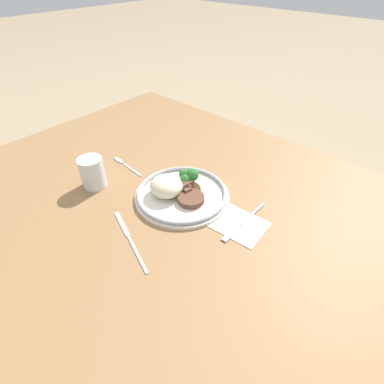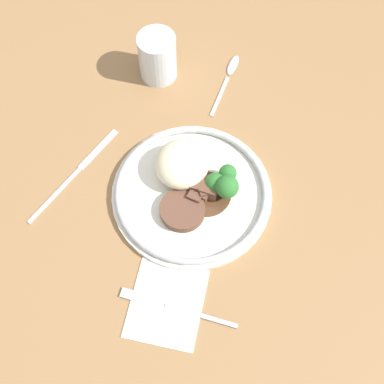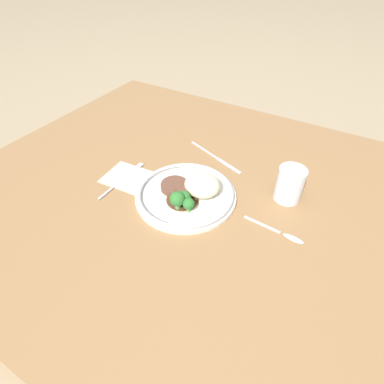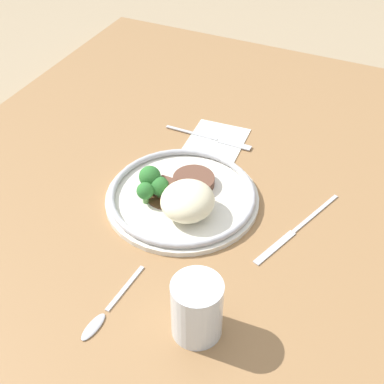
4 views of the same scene
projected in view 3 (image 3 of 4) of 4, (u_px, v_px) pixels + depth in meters
name	position (u px, v px, depth m)	size (l,w,h in m)	color
ground_plane	(199.00, 204.00, 0.88)	(8.00, 8.00, 0.00)	#998466
dining_table	(199.00, 198.00, 0.87)	(1.39, 1.12, 0.05)	olive
napkin	(127.00, 177.00, 0.90)	(0.14, 0.12, 0.00)	silver
plate	(188.00, 192.00, 0.82)	(0.28, 0.28, 0.07)	silver
juice_glass	(289.00, 186.00, 0.81)	(0.07, 0.07, 0.10)	yellow
fork	(126.00, 177.00, 0.90)	(0.02, 0.19, 0.00)	#B7B7BC
knife	(216.00, 158.00, 0.98)	(0.22, 0.09, 0.00)	#B7B7BC
spoon	(285.00, 235.00, 0.73)	(0.16, 0.02, 0.01)	#B7B7BC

